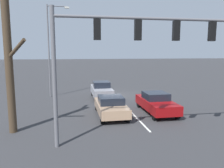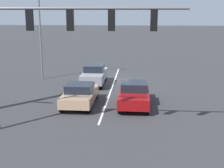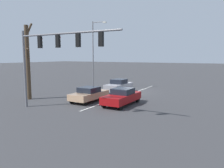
# 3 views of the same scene
# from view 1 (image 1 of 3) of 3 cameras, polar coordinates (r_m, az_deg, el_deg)

# --- Properties ---
(ground_plane) EXTENTS (240.00, 240.00, 0.00)m
(ground_plane) POSITION_cam_1_polar(r_m,az_deg,el_deg) (22.81, 0.62, -2.89)
(ground_plane) COLOR #333335
(lane_stripe_left_divider) EXTENTS (0.12, 16.88, 0.01)m
(lane_stripe_left_divider) POSITION_cam_1_polar(r_m,az_deg,el_deg) (20.47, 1.90, -4.18)
(lane_stripe_left_divider) COLOR silver
(lane_stripe_left_divider) RESTS_ON ground_plane
(car_maroon_leftlane_front) EXTENTS (1.86, 4.58, 1.48)m
(car_maroon_leftlane_front) POSITION_cam_1_polar(r_m,az_deg,el_deg) (16.50, 11.48, -4.78)
(car_maroon_leftlane_front) COLOR maroon
(car_maroon_leftlane_front) RESTS_ON ground_plane
(car_tan_midlane_front) EXTENTS (1.88, 4.32, 1.40)m
(car_tan_midlane_front) POSITION_cam_1_polar(r_m,az_deg,el_deg) (15.36, -0.32, -5.71)
(car_tan_midlane_front) COLOR tan
(car_tan_midlane_front) RESTS_ON ground_plane
(car_gray_midlane_second) EXTENTS (1.74, 4.29, 1.63)m
(car_gray_midlane_second) POSITION_cam_1_polar(r_m,az_deg,el_deg) (21.04, -2.78, -1.57)
(car_gray_midlane_second) COLOR gray
(car_gray_midlane_second) RESTS_ON ground_plane
(traffic_signal_gantry) EXTENTS (9.39, 0.37, 6.45)m
(traffic_signal_gantry) POSITION_cam_1_polar(r_m,az_deg,el_deg) (10.41, 3.27, 10.67)
(traffic_signal_gantry) COLOR slate
(traffic_signal_gantry) RESTS_ON ground_plane
(street_lamp_right_shoulder) EXTENTS (2.16, 0.24, 8.95)m
(street_lamp_right_shoulder) POSITION_cam_1_polar(r_m,az_deg,el_deg) (22.45, -15.68, 9.81)
(street_lamp_right_shoulder) COLOR slate
(street_lamp_right_shoulder) RESTS_ON ground_plane
(bare_tree_near) EXTENTS (1.34, 1.77, 7.65)m
(bare_tree_near) POSITION_cam_1_polar(r_m,az_deg,el_deg) (12.97, -25.30, 5.40)
(bare_tree_near) COLOR #423323
(bare_tree_near) RESTS_ON ground_plane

